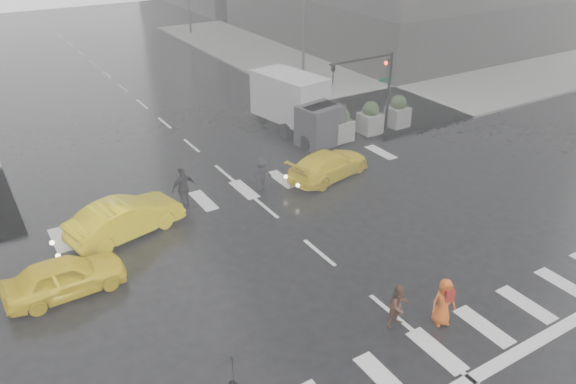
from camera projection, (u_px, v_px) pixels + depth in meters
ground at (319, 253)px, 20.83m from camera, size 120.00×120.00×0.00m
sidewalk_ne at (399, 69)px, 43.07m from camera, size 35.00×35.00×0.15m
road_markings at (319, 252)px, 20.82m from camera, size 18.00×48.00×0.01m
traffic_signal_pole at (375, 79)px, 29.57m from camera, size 4.45×0.42×4.50m
street_lamp_near at (302, 13)px, 37.16m from camera, size 2.15×0.22×9.00m
planter_west at (341, 125)px, 29.81m from camera, size 1.10×1.10×1.80m
planter_mid at (370, 118)px, 30.75m from camera, size 1.10×1.10×1.80m
planter_east at (398, 112)px, 31.68m from camera, size 1.10×1.10×1.80m
pedestrian_black at (234, 382)px, 13.11m from camera, size 1.06×1.08×2.43m
pedestrian_brown at (399, 306)px, 16.98m from camera, size 0.73×0.59×1.45m
pedestrian_orange at (444, 302)px, 17.03m from camera, size 0.89×0.72×1.59m
pedestrian_far_a at (184, 188)px, 23.46m from camera, size 1.17×0.80×1.88m
pedestrian_far_b at (261, 174)px, 25.05m from camera, size 1.07×0.74×1.51m
taxi_front at (65, 276)px, 18.40m from camera, size 3.92×1.66×1.32m
taxi_mid at (126, 218)px, 21.62m from camera, size 4.76×2.62×1.49m
taxi_rear at (329, 164)px, 26.21m from camera, size 4.22×2.66×1.29m
box_truck at (297, 104)px, 30.70m from camera, size 2.22×5.93×3.15m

